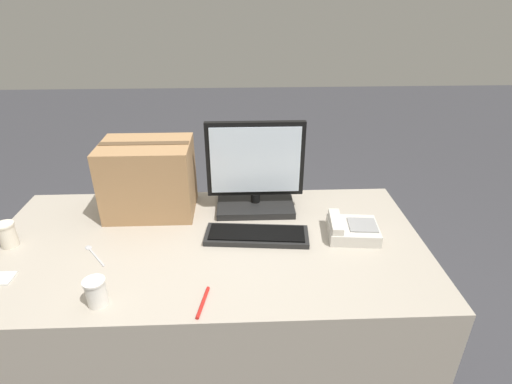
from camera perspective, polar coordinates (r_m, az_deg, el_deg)
name	(u,v)px	position (r m, az deg, el deg)	size (l,w,h in m)	color
ground_plane	(215,364)	(2.19, -5.87, -23.28)	(12.00, 12.00, 0.00)	#38383D
office_desk	(211,309)	(1.91, -6.41, -16.25)	(1.80, 0.90, 0.74)	#A89E8E
monitor	(255,176)	(1.83, -0.10, 2.30)	(0.44, 0.24, 0.42)	black
keyboard	(257,235)	(1.69, 0.11, -6.17)	(0.44, 0.19, 0.03)	black
desk_phone	(351,229)	(1.74, 13.47, -5.21)	(0.22, 0.20, 0.08)	beige
paper_cup_left	(7,235)	(1.90, -31.98, -5.19)	(0.07, 0.07, 0.10)	beige
paper_cup_right	(96,292)	(1.45, -21.88, -13.13)	(0.07, 0.07, 0.10)	white
spoon	(92,252)	(1.73, -22.33, -7.97)	(0.12, 0.15, 0.00)	#B2B2B7
cardboard_box	(149,178)	(1.88, -15.06, 1.91)	(0.40, 0.28, 0.34)	#9E754C
pen_marker	(203,302)	(1.39, -7.59, -15.35)	(0.04, 0.14, 0.01)	red
sticky_note_pad	(3,278)	(1.74, -32.46, -10.38)	(0.07, 0.07, 0.01)	silver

